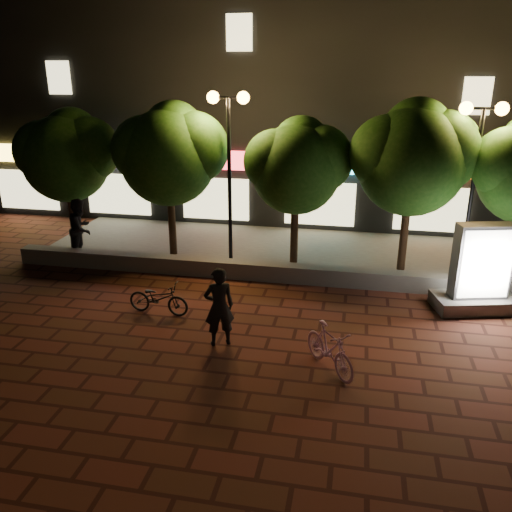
% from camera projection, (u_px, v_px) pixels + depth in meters
% --- Properties ---
extents(ground, '(80.00, 80.00, 0.00)m').
position_uv_depth(ground, '(241.00, 347.00, 11.82)').
color(ground, '#54221A').
rests_on(ground, ground).
extents(retaining_wall, '(16.00, 0.45, 0.50)m').
position_uv_depth(retaining_wall, '(271.00, 272.00, 15.42)').
color(retaining_wall, slate).
rests_on(retaining_wall, ground).
extents(sidewalk, '(16.00, 5.00, 0.08)m').
position_uv_depth(sidewalk, '(283.00, 251.00, 17.80)').
color(sidewalk, slate).
rests_on(sidewalk, ground).
extents(building_block, '(28.00, 8.12, 11.30)m').
position_uv_depth(building_block, '(307.00, 89.00, 22.07)').
color(building_block, black).
rests_on(building_block, ground).
extents(tree_far_left, '(3.36, 2.80, 4.63)m').
position_uv_depth(tree_far_left, '(68.00, 153.00, 16.98)').
color(tree_far_left, '#312013').
rests_on(tree_far_left, sidewalk).
extents(tree_left, '(3.60, 3.00, 4.89)m').
position_uv_depth(tree_left, '(170.00, 151.00, 16.29)').
color(tree_left, '#312013').
rests_on(tree_left, sidewalk).
extents(tree_mid, '(3.24, 2.70, 4.50)m').
position_uv_depth(tree_mid, '(298.00, 163.00, 15.65)').
color(tree_mid, '#312013').
rests_on(tree_mid, sidewalk).
extents(tree_right, '(3.72, 3.10, 5.07)m').
position_uv_depth(tree_right, '(414.00, 155.00, 14.93)').
color(tree_right, '#312013').
rests_on(tree_right, sidewalk).
extents(street_lamp_left, '(1.26, 0.36, 5.18)m').
position_uv_depth(street_lamp_left, '(229.00, 135.00, 15.49)').
color(street_lamp_left, black).
rests_on(street_lamp_left, sidewalk).
extents(street_lamp_right, '(1.26, 0.36, 4.98)m').
position_uv_depth(street_lamp_right, '(479.00, 146.00, 14.27)').
color(street_lamp_right, black).
rests_on(street_lamp_right, sidewalk).
extents(ad_kiosk, '(2.32, 1.55, 2.30)m').
position_uv_depth(ad_kiosk, '(479.00, 276.00, 13.36)').
color(ad_kiosk, slate).
rests_on(ad_kiosk, ground).
extents(scooter_pink, '(1.39, 1.60, 1.00)m').
position_uv_depth(scooter_pink, '(330.00, 349.00, 10.78)').
color(scooter_pink, '#C783B3').
rests_on(scooter_pink, ground).
extents(rider, '(0.81, 0.70, 1.86)m').
position_uv_depth(rider, '(219.00, 307.00, 11.64)').
color(rider, black).
rests_on(rider, ground).
extents(scooter_parked, '(1.65, 0.70, 0.85)m').
position_uv_depth(scooter_parked, '(158.00, 298.00, 13.27)').
color(scooter_parked, black).
rests_on(scooter_parked, ground).
extents(pedestrian, '(0.77, 0.97, 1.95)m').
position_uv_depth(pedestrian, '(81.00, 229.00, 16.73)').
color(pedestrian, black).
rests_on(pedestrian, sidewalk).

